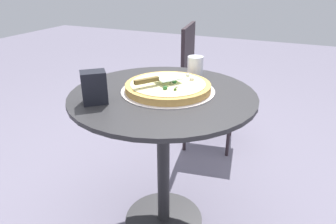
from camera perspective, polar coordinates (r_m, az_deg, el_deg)
ground_plane at (r=1.71m, az=-0.79°, el=-19.48°), size 10.00×10.00×0.00m
patio_table at (r=1.39m, az=-0.92°, el=-3.26°), size 0.80×0.80×0.72m
pizza_on_tray at (r=1.33m, az=0.01°, el=4.67°), size 0.41×0.41×0.05m
pizza_server at (r=1.30m, az=-2.06°, el=6.11°), size 0.16×0.20×0.02m
drinking_cup at (r=1.53m, az=5.10°, el=8.51°), size 0.08×0.08×0.10m
napkin_dispenser at (r=1.22m, az=-13.61°, el=4.49°), size 0.12×0.12×0.13m
patio_chair_far at (r=2.18m, az=6.19°, el=6.10°), size 0.42×0.42×0.87m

